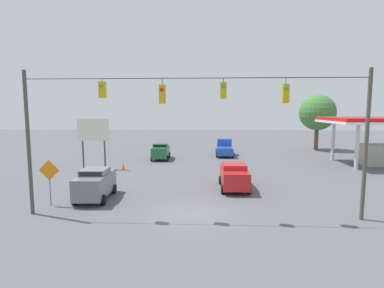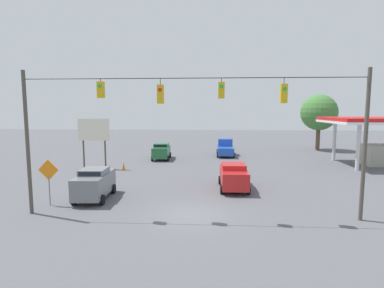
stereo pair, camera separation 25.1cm
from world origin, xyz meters
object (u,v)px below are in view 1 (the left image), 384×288
object	(u,v)px
work_zone_sign	(49,174)
sedan_red_crossing_near	(234,176)
gas_station	(384,130)
sedan_grey_parked_shoulder	(95,183)
traffic_cone_fourth	(123,166)
traffic_cone_third	(114,173)
roadside_billboard	(93,133)
tree_horizon_left	(317,113)
traffic_cone_nearest	(86,192)
overhead_signal_span	(193,123)
sedan_green_withflow_far	(161,151)
pickup_truck_blue_oncoming_deep	(224,148)
traffic_cone_second	(101,181)

from	to	relation	value
work_zone_sign	sedan_red_crossing_near	bearing A→B (deg)	-158.81
gas_station	work_zone_sign	bearing A→B (deg)	27.90
sedan_grey_parked_shoulder	traffic_cone_fourth	size ratio (longest dim) A/B	5.96
traffic_cone_third	gas_station	world-z (taller)	gas_station
roadside_billboard	tree_horizon_left	xyz separation A→B (m)	(-27.06, -15.36, 1.88)
gas_station	tree_horizon_left	bearing A→B (deg)	-77.83
traffic_cone_nearest	overhead_signal_span	bearing A→B (deg)	154.99
traffic_cone_nearest	sedan_green_withflow_far	bearing A→B (deg)	-99.91
traffic_cone_nearest	work_zone_sign	size ratio (longest dim) A/B	0.24
pickup_truck_blue_oncoming_deep	tree_horizon_left	bearing A→B (deg)	-156.23
sedan_green_withflow_far	roadside_billboard	world-z (taller)	roadside_billboard
overhead_signal_span	traffic_cone_nearest	world-z (taller)	overhead_signal_span
traffic_cone_nearest	traffic_cone_fourth	xyz separation A→B (m)	(0.05, -9.19, 0.00)
traffic_cone_fourth	traffic_cone_second	bearing A→B (deg)	89.47
work_zone_sign	sedan_grey_parked_shoulder	bearing A→B (deg)	-147.02
sedan_grey_parked_shoulder	sedan_red_crossing_near	distance (m)	9.77
overhead_signal_span	traffic_cone_fourth	size ratio (longest dim) A/B	27.02
overhead_signal_span	tree_horizon_left	world-z (taller)	tree_horizon_left
overhead_signal_span	sedan_grey_parked_shoulder	xyz separation A→B (m)	(6.55, -2.94, -4.10)
sedan_grey_parked_shoulder	pickup_truck_blue_oncoming_deep	world-z (taller)	pickup_truck_blue_oncoming_deep
overhead_signal_span	sedan_green_withflow_far	bearing A→B (deg)	-76.04
overhead_signal_span	traffic_cone_second	world-z (taller)	overhead_signal_span
sedan_red_crossing_near	sedan_green_withflow_far	world-z (taller)	sedan_red_crossing_near
traffic_cone_second	traffic_cone_fourth	world-z (taller)	same
roadside_billboard	gas_station	bearing A→B (deg)	-173.41
overhead_signal_span	pickup_truck_blue_oncoming_deep	distance (m)	22.82
pickup_truck_blue_oncoming_deep	traffic_cone_second	world-z (taller)	pickup_truck_blue_oncoming_deep
traffic_cone_fourth	tree_horizon_left	bearing A→B (deg)	-147.07
pickup_truck_blue_oncoming_deep	sedan_grey_parked_shoulder	bearing A→B (deg)	63.70
sedan_red_crossing_near	tree_horizon_left	bearing A→B (deg)	-121.94
traffic_cone_second	tree_horizon_left	world-z (taller)	tree_horizon_left
traffic_cone_second	roadside_billboard	xyz separation A→B (m)	(2.91, -6.27, 3.18)
overhead_signal_span	traffic_cone_fourth	bearing A→B (deg)	-59.49
work_zone_sign	traffic_cone_fourth	bearing A→B (deg)	-96.87
sedan_green_withflow_far	traffic_cone_nearest	size ratio (longest dim) A/B	6.06
sedan_red_crossing_near	gas_station	distance (m)	19.64
sedan_red_crossing_near	work_zone_sign	world-z (taller)	work_zone_sign
pickup_truck_blue_oncoming_deep	tree_horizon_left	xyz separation A→B (m)	(-13.66, -6.02, 4.42)
sedan_green_withflow_far	roadside_billboard	bearing A→B (deg)	46.48
traffic_cone_second	gas_station	xyz separation A→B (m)	(-26.73, -9.69, 3.33)
sedan_green_withflow_far	traffic_cone_second	distance (m)	12.61
traffic_cone_nearest	traffic_cone_third	world-z (taller)	same
tree_horizon_left	pickup_truck_blue_oncoming_deep	bearing A→B (deg)	23.77
traffic_cone_nearest	tree_horizon_left	bearing A→B (deg)	-134.12
gas_station	traffic_cone_nearest	bearing A→B (deg)	25.80
sedan_grey_parked_shoulder	tree_horizon_left	world-z (taller)	tree_horizon_left
tree_horizon_left	traffic_cone_fourth	bearing A→B (deg)	32.93
pickup_truck_blue_oncoming_deep	gas_station	bearing A→B (deg)	159.97
traffic_cone_second	overhead_signal_span	bearing A→B (deg)	138.56
traffic_cone_nearest	traffic_cone_third	size ratio (longest dim) A/B	1.00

